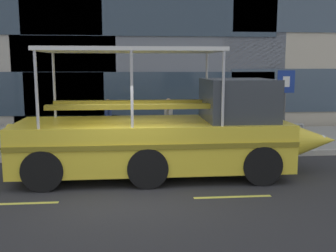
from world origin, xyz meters
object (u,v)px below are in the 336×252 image
(parking_sign, at_px, (285,95))
(pedestrian_near_bow, at_px, (236,119))
(duck_tour_boat, at_px, (172,135))
(pedestrian_mid_right, at_px, (108,118))
(pedestrian_mid_left, at_px, (168,118))

(parking_sign, height_order, pedestrian_near_bow, parking_sign)
(duck_tour_boat, height_order, pedestrian_mid_right, duck_tour_boat)
(pedestrian_mid_right, bearing_deg, parking_sign, -4.06)
(pedestrian_near_bow, bearing_deg, duck_tour_boat, -130.29)
(pedestrian_near_bow, distance_m, pedestrian_mid_left, 2.41)
(pedestrian_near_bow, height_order, pedestrian_mid_right, pedestrian_mid_right)
(parking_sign, distance_m, pedestrian_near_bow, 1.85)
(duck_tour_boat, distance_m, pedestrian_mid_right, 3.56)
(parking_sign, xyz_separation_m, pedestrian_mid_right, (-6.04, 0.43, -0.79))
(duck_tour_boat, relative_size, pedestrian_mid_left, 5.31)
(parking_sign, xyz_separation_m, pedestrian_mid_left, (-3.98, 0.32, -0.77))
(pedestrian_mid_left, bearing_deg, pedestrian_mid_right, 176.88)
(parking_sign, distance_m, pedestrian_mid_left, 4.07)
(pedestrian_mid_right, bearing_deg, pedestrian_mid_left, -3.12)
(pedestrian_near_bow, bearing_deg, pedestrian_mid_left, -176.80)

